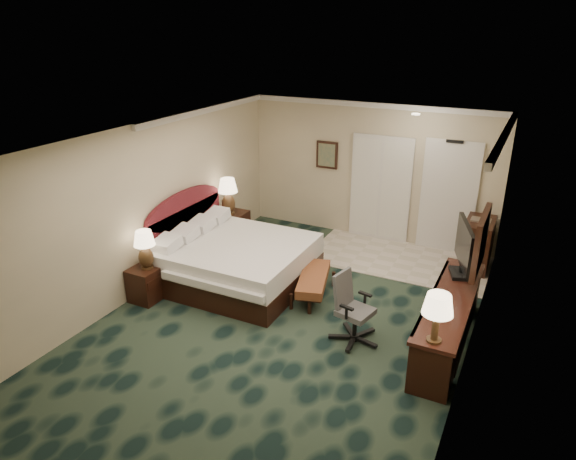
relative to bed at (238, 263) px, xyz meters
The scene contains 24 objects.
floor 1.57m from the bed, 32.97° to the right, with size 5.00×7.50×0.00m, color black.
ceiling 2.80m from the bed, 32.97° to the right, with size 5.00×7.50×0.00m, color white.
wall_back 3.34m from the bed, 66.34° to the left, with size 5.00×0.00×2.70m, color tan.
wall_front 4.86m from the bed, 74.39° to the right, with size 5.00×0.00×2.70m, color tan.
wall_left 1.78m from the bed, 145.79° to the right, with size 0.00×7.50×2.70m, color tan.
wall_right 4.00m from the bed, 12.39° to the right, with size 0.00×7.50×2.70m, color tan.
crown_molding 2.76m from the bed, 32.97° to the right, with size 5.00×7.50×0.10m, color silver, non-canonical shape.
tile_patch 3.03m from the bed, 43.53° to the left, with size 3.20×1.70×0.01m, color #B7AD99.
headboard 1.22m from the bed, behind, with size 0.12×2.00×1.40m, color #48131D, non-canonical shape.
entry_door 4.10m from the bed, 45.61° to the left, with size 1.02×0.06×2.18m, color silver.
closet_doors 3.33m from the bed, 62.03° to the left, with size 1.20×0.06×2.10m, color silver.
wall_art 3.16m from the bed, 82.50° to the left, with size 0.45×0.06×0.55m, color #426051.
wall_mirror 3.93m from the bed, ahead, with size 0.05×0.95×0.75m, color white.
bed is the anchor object (origin of this frame).
nightstand_near 1.51m from the bed, 130.85° to the right, with size 0.44×0.50×0.54m, color black.
nightstand_far 1.56m from the bed, 126.59° to the left, with size 0.54×0.62×0.67m, color black.
lamp_near 1.55m from the bed, 130.68° to the right, with size 0.33×0.33×0.62m, color black, non-canonical shape.
lamp_far 1.68m from the bed, 127.68° to the left, with size 0.37×0.37×0.70m, color black, non-canonical shape.
bed_bench 1.36m from the bed, ahead, with size 0.41×1.17×0.40m, color brown.
desk 3.50m from the bed, ahead, with size 0.54×2.51×0.72m, color black.
tv 3.59m from the bed, ahead, with size 0.08×1.00×0.78m, color black.
desk_lamp 3.82m from the bed, 21.78° to the right, with size 0.35×0.35×0.61m, color black, non-canonical shape.
desk_chair 2.46m from the bed, 17.84° to the right, with size 0.57×0.53×0.98m, color #545454, non-canonical shape.
minibar 4.22m from the bed, 34.14° to the left, with size 0.47×0.84×0.89m, color black.
Camera 1 is at (2.92, -5.71, 4.10)m, focal length 32.00 mm.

